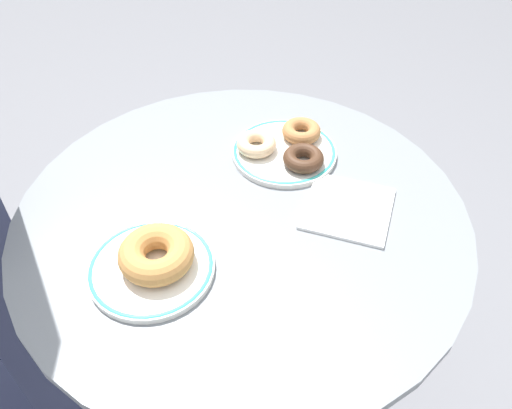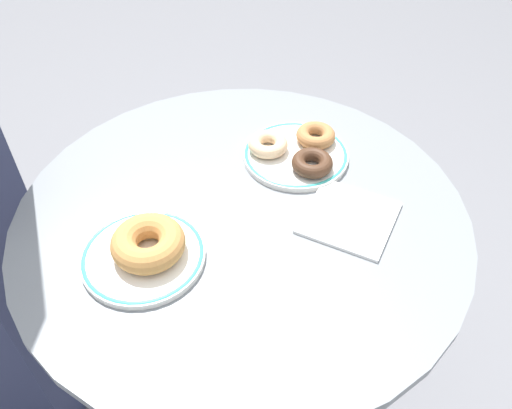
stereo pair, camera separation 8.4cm
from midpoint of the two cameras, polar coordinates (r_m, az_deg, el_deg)
name	(u,v)px [view 2 (the right image)]	position (r m, az deg, el deg)	size (l,w,h in m)	color
cafe_table	(244,293)	(1.03, 1.02, -9.74)	(0.74, 0.74, 0.76)	slate
plate_left	(143,256)	(0.79, -9.23, -5.72)	(0.19, 0.19, 0.01)	white
plate_right	(296,155)	(0.96, 6.86, 5.31)	(0.19, 0.19, 0.01)	white
donut_old_fashioned	(148,243)	(0.77, -8.66, -4.35)	(0.11, 0.11, 0.04)	#BC7F42
donut_cinnamon	(315,135)	(0.98, 8.90, 7.39)	(0.07, 0.07, 0.02)	#A36B3D
donut_glazed	(268,144)	(0.95, 3.87, 6.46)	(0.07, 0.07, 0.02)	#E0B789
donut_chocolate	(312,163)	(0.92, 8.78, 4.39)	(0.07, 0.07, 0.02)	#422819
paper_napkin	(349,218)	(0.86, 12.89, -1.55)	(0.14, 0.14, 0.01)	white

